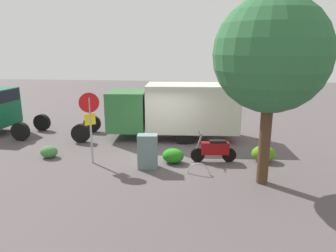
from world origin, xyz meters
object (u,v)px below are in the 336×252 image
Objects in this scene: box_truck_near at (172,108)px; bike_rack_hoop at (198,174)px; motorcycle at (214,149)px; stop_sign at (90,117)px; street_tree at (271,55)px; utility_cabinet at (148,151)px.

bike_rack_hoop is (-1.35, 4.52, -1.54)m from box_truck_near.
motorcycle reaches higher than bike_rack_hoop.
stop_sign is at bearing 50.78° from box_truck_near.
stop_sign is at bearing -11.06° from street_tree.
motorcycle is 2.13× the size of bike_rack_hoop.
box_truck_near is at bearing -55.34° from street_tree.
motorcycle is 0.30× the size of street_tree.
box_truck_near is 9.48× the size of bike_rack_hoop.
motorcycle is at bearing 118.86° from box_truck_near.
street_tree reaches higher than utility_cabinet.
street_tree is 7.08× the size of bike_rack_hoop.
box_truck_near reaches higher than motorcycle.
motorcycle is 1.39× the size of utility_cabinet.
box_truck_near is at bearing -63.87° from motorcycle.
box_truck_near is at bearing -97.69° from utility_cabinet.
motorcycle is at bearing -114.74° from bike_rack_hoop.
box_truck_near is 1.34× the size of street_tree.
utility_cabinet is (0.55, 4.10, -0.89)m from box_truck_near.
utility_cabinet is 1.53× the size of bike_rack_hoop.
utility_cabinet is (2.52, 0.92, 0.13)m from motorcycle.
box_truck_near is 6.67m from street_tree.
street_tree is at bearing 168.94° from stop_sign.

